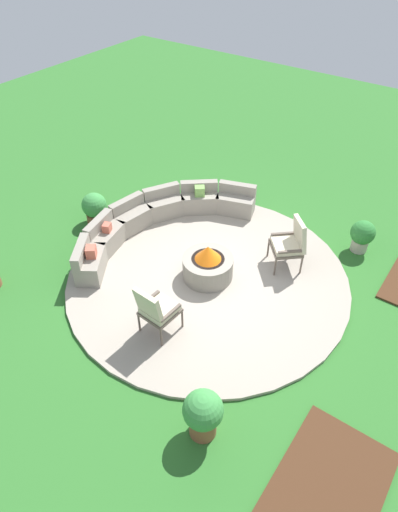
# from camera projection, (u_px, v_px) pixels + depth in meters

# --- Properties ---
(ground_plane) EXTENTS (24.00, 24.00, 0.00)m
(ground_plane) POSITION_uv_depth(u_px,v_px,m) (208.00, 278.00, 8.48)
(ground_plane) COLOR #2D6B28
(patio_circle) EXTENTS (5.25, 5.25, 0.06)m
(patio_circle) POSITION_uv_depth(u_px,v_px,m) (208.00, 277.00, 8.46)
(patio_circle) COLOR #9E9384
(patio_circle) RESTS_ON ground_plane
(mulch_bed_left) EXTENTS (2.05, 1.25, 0.04)m
(mulch_bed_left) POSITION_uv_depth(u_px,v_px,m) (325.00, 494.00, 5.51)
(mulch_bed_left) COLOR #472B19
(mulch_bed_left) RESTS_ON ground_plane
(fire_pit) EXTENTS (0.94, 0.94, 0.71)m
(fire_pit) POSITION_uv_depth(u_px,v_px,m) (208.00, 265.00, 8.26)
(fire_pit) COLOR gray
(fire_pit) RESTS_ON patio_circle
(curved_stone_bench) EXTENTS (4.07, 2.21, 0.65)m
(curved_stone_bench) POSITION_uv_depth(u_px,v_px,m) (157.00, 219.00, 9.37)
(curved_stone_bench) COLOR gray
(curved_stone_bench) RESTS_ON patio_circle
(lounge_chair_front_left) EXTENTS (0.62, 0.56, 1.02)m
(lounge_chair_front_left) POSITION_uv_depth(u_px,v_px,m) (156.00, 309.00, 7.06)
(lounge_chair_front_left) COLOR brown
(lounge_chair_front_left) RESTS_ON patio_circle
(lounge_chair_front_right) EXTENTS (0.80, 0.82, 1.03)m
(lounge_chair_front_right) POSITION_uv_depth(u_px,v_px,m) (291.00, 242.00, 8.35)
(lounge_chair_front_right) COLOR brown
(lounge_chair_front_right) RESTS_ON patio_circle
(potted_plant_0) EXTENTS (0.55, 0.55, 0.82)m
(potted_plant_0) POSITION_uv_depth(u_px,v_px,m) (203.00, 413.00, 5.85)
(potted_plant_0) COLOR brown
(potted_plant_0) RESTS_ON ground_plane
(potted_plant_1) EXTENTS (0.48, 0.48, 0.68)m
(potted_plant_1) POSITION_uv_depth(u_px,v_px,m) (362.00, 235.00, 8.88)
(potted_plant_1) COLOR #A89E8E
(potted_plant_1) RESTS_ON ground_plane
(potted_plant_3) EXTENTS (0.53, 0.53, 0.70)m
(potted_plant_3) POSITION_uv_depth(u_px,v_px,m) (95.00, 207.00, 9.61)
(potted_plant_3) COLOR brown
(potted_plant_3) RESTS_ON ground_plane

